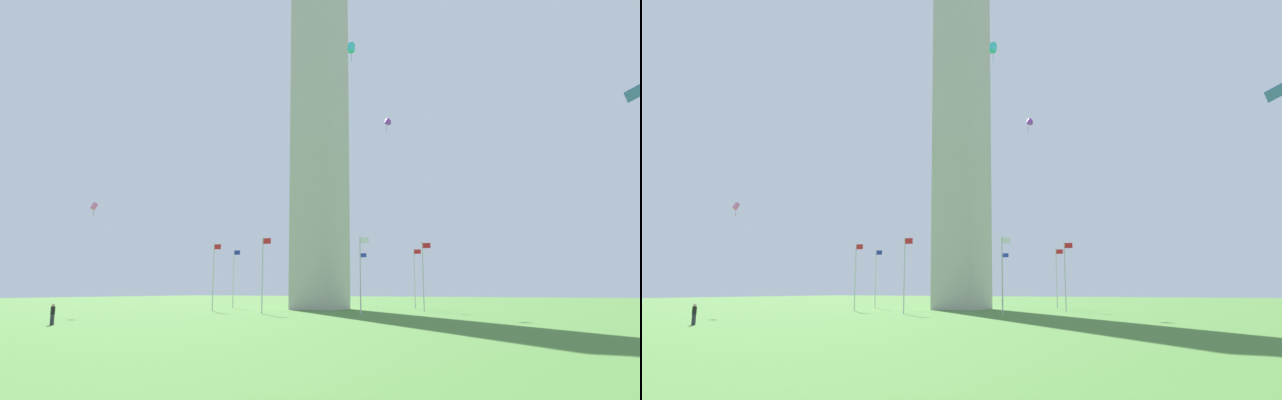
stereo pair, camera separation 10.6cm
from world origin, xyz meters
The scene contains 14 objects.
ground_plane centered at (0.00, 0.00, 0.00)m, with size 260.00×260.00×0.00m, color #477A33.
obelisk_monument centered at (0.00, 0.00, 28.30)m, with size 6.23×6.23×56.61m.
flagpole_n centered at (14.43, 0.00, 4.66)m, with size 1.12×0.14×8.53m.
flagpole_ne centered at (10.22, 10.16, 4.66)m, with size 1.12×0.14×8.53m.
flagpole_e centered at (0.06, 14.37, 4.66)m, with size 1.12×0.14×8.53m.
flagpole_se centered at (-10.10, 10.16, 4.66)m, with size 1.12×0.14×8.53m.
flagpole_s centered at (-14.31, 0.00, 4.66)m, with size 1.12×0.14×8.53m.
flagpole_sw centered at (-10.10, -10.16, 4.66)m, with size 1.12×0.14×8.53m.
flagpole_w centered at (0.06, -14.37, 4.66)m, with size 1.12×0.14×8.53m.
flagpole_nw centered at (10.22, -10.16, 4.66)m, with size 1.12×0.14×8.53m.
person_black_shirt centered at (-3.84, -37.65, 0.81)m, with size 0.32×0.32×1.64m.
kite_cyan_box centered at (10.40, -12.59, 30.03)m, with size 0.65×0.99×2.39m.
kite_pink_box centered at (-17.06, -23.43, 12.05)m, with size 0.55×0.80×1.63m.
kite_purple_delta centered at (10.05, -0.31, 24.66)m, with size 1.38×1.51×2.01m.
Camera 1 is at (33.23, -65.65, 2.69)m, focal length 30.09 mm.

